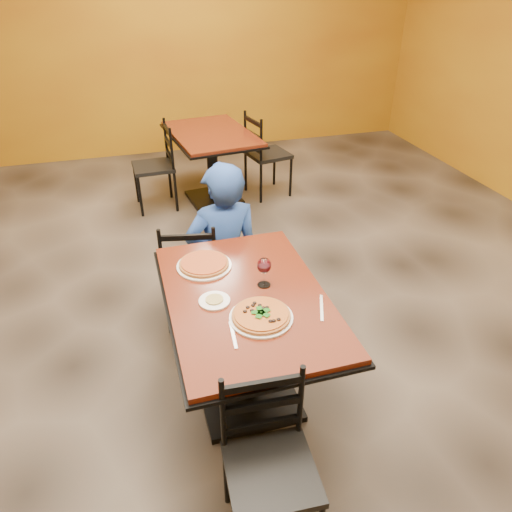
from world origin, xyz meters
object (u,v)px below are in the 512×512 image
object	(u,v)px
chair_second_left	(153,167)
plate_main	(261,317)
pizza_far	(204,263)
wine_glass	(264,271)
diner	(223,236)
side_plate	(214,301)
table_second	(212,151)
chair_main_far	(191,269)
chair_second_right	(268,155)
table_main	(247,324)
pizza_main	(261,315)
chair_main_near	(271,473)
plate_far	(204,266)

from	to	relation	value
chair_second_left	plate_main	xyz separation A→B (m)	(0.25, -2.98, 0.32)
pizza_far	wine_glass	bearing A→B (deg)	-44.60
diner	wine_glass	xyz separation A→B (m)	(0.02, -0.92, 0.29)
side_plate	wine_glass	distance (m)	0.30
table_second	diner	xyz separation A→B (m)	(-0.29, -1.79, -0.00)
chair_main_far	diner	distance (m)	0.33
chair_main_far	wine_glass	xyz separation A→B (m)	(0.28, -0.77, 0.43)
table_second	chair_second_right	bearing A→B (deg)	0.00
table_main	chair_main_far	xyz separation A→B (m)	(-0.17, 0.84, -0.15)
pizza_main	wine_glass	size ratio (longest dim) A/B	1.58
plate_main	table_main	bearing A→B (deg)	95.60
chair_main_far	pizza_main	world-z (taller)	chair_main_far
table_main	chair_main_near	world-z (taller)	chair_main_near
chair_second_left	chair_second_right	xyz separation A→B (m)	(1.23, 0.00, 0.01)
diner	plate_far	distance (m)	0.73
table_main	wine_glass	size ratio (longest dim) A/B	6.83
chair_second_right	wine_glass	world-z (taller)	wine_glass
pizza_main	diner	bearing A→B (deg)	86.44
pizza_far	table_main	bearing A→B (deg)	-64.44
diner	plate_far	world-z (taller)	diner
wine_glass	pizza_main	bearing A→B (deg)	-109.80
chair_main_near	diner	distance (m)	1.78
side_plate	chair_second_right	bearing A→B (deg)	67.29
table_main	chair_second_left	size ratio (longest dim) A/B	1.40
chair_main_near	plate_main	world-z (taller)	chair_main_near
table_second	chair_second_right	world-z (taller)	chair_second_right
side_plate	table_second	bearing A→B (deg)	78.82
plate_far	plate_main	bearing A→B (deg)	-71.48
chair_main_far	plate_far	distance (m)	0.61
chair_main_far	pizza_far	world-z (taller)	chair_main_far
chair_main_near	table_main	bearing A→B (deg)	85.75
side_plate	table_main	bearing A→B (deg)	2.39
table_second	side_plate	xyz separation A→B (m)	(-0.55, -2.78, 0.20)
chair_main_far	wine_glass	world-z (taller)	wine_glass
diner	wine_glass	world-z (taller)	diner
chair_second_right	plate_main	world-z (taller)	chair_second_right
chair_main_near	chair_second_right	bearing A→B (deg)	76.45
table_main	wine_glass	distance (m)	0.31
chair_main_far	chair_second_left	bearing A→B (deg)	-76.68
table_second	pizza_main	distance (m)	3.01
chair_main_near	plate_far	size ratio (longest dim) A/B	2.65
chair_main_far	wine_glass	size ratio (longest dim) A/B	4.56
chair_second_right	pizza_main	bearing A→B (deg)	150.75
chair_main_far	diner	size ratio (longest dim) A/B	0.74
table_second	side_plate	distance (m)	2.85
chair_second_left	side_plate	xyz separation A→B (m)	(0.06, -2.78, 0.32)
table_main	chair_main_near	size ratio (longest dim) A/B	1.50
chair_main_near	wine_glass	distance (m)	0.97
table_main	chair_main_far	bearing A→B (deg)	101.46
diner	plate_main	bearing A→B (deg)	83.37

